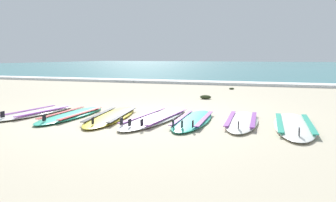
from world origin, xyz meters
name	(u,v)px	position (x,y,z in m)	size (l,w,h in m)	color
ground_plane	(140,116)	(0.00, 0.00, 0.00)	(80.00, 80.00, 0.00)	#C1B599
sea	(273,66)	(0.00, 37.84, 0.05)	(80.00, 60.00, 0.10)	teal
wave_foam_strip	(225,83)	(0.00, 8.37, 0.06)	(80.00, 1.06, 0.11)	white
surfboard_0	(36,113)	(-2.03, -0.48, 0.04)	(0.63, 2.13, 0.18)	silver
surfboard_1	(72,115)	(-1.21, -0.46, 0.04)	(0.72, 2.26, 0.18)	#2DB793
surfboard_2	(111,116)	(-0.42, -0.37, 0.04)	(1.07, 2.50, 0.18)	yellow
surfboard_3	(156,118)	(0.41, -0.23, 0.04)	(0.72, 2.62, 0.18)	white
surfboard_4	(193,120)	(1.11, -0.21, 0.04)	(0.75, 2.28, 0.18)	#2DB793
surfboard_5	(242,121)	(1.92, -0.01, 0.04)	(0.74, 2.24, 0.18)	silver
surfboard_6	(294,125)	(2.78, -0.10, 0.04)	(0.82, 2.56, 0.18)	silver
seaweed_clump_near_shoreline	(206,97)	(0.49, 3.19, 0.05)	(0.30, 0.24, 0.11)	#2D381E
seaweed_clump_mid_sand	(232,89)	(0.66, 6.21, 0.03)	(0.18, 0.15, 0.06)	#2D381E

